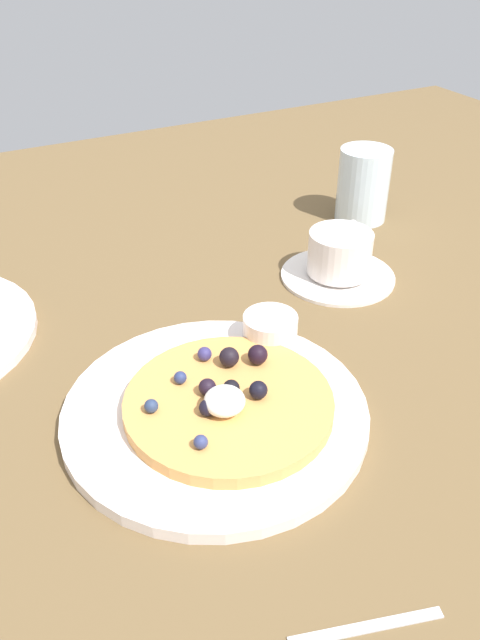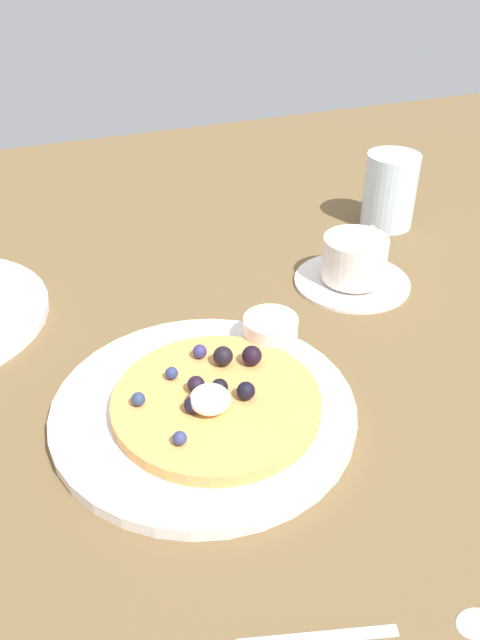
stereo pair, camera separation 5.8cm
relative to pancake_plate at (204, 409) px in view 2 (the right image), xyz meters
The scene contains 8 objects.
ground_plane 8.22cm from the pancake_plate, 57.28° to the left, with size 189.73×150.75×3.00cm, color brown.
pancake_plate is the anchor object (origin of this frame).
pancake_with_berries 1.94cm from the pancake_plate, 41.09° to the right, with size 19.01×19.01×3.48cm.
syrup_ramekin 11.74cm from the pancake_plate, 34.33° to the left, with size 5.66×5.66×2.95cm.
coffee_saucer 29.25cm from the pancake_plate, 32.96° to the left, with size 14.15×14.15×0.88cm, color white.
coffee_cup 29.56cm from the pancake_plate, 33.00° to the left, with size 9.40×8.48×5.25cm.
teaspoon 25.47cm from the pancake_plate, 75.93° to the right, with size 16.95×5.82×0.60cm.
water_glass 47.32cm from the pancake_plate, 37.64° to the left, with size 7.36×7.36×10.40cm, color silver.
Camera 2 is at (-17.25, -49.19, 40.65)cm, focal length 36.05 mm.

